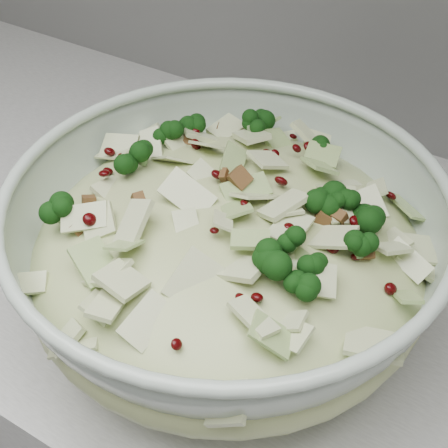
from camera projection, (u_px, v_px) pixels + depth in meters
mixing_bowl at (228, 254)px, 0.57m from camera, size 0.47×0.47×0.16m
salad at (228, 234)px, 0.55m from camera, size 0.43×0.43×0.16m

